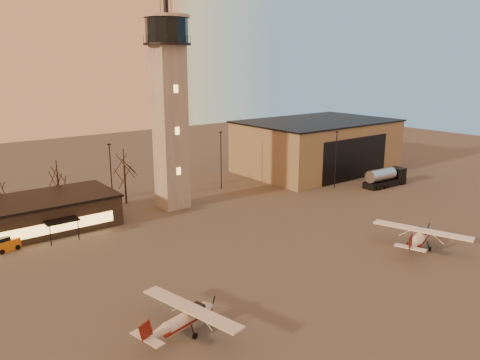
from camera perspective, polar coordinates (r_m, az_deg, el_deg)
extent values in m
plane|color=#464441|center=(50.84, 9.30, -11.23)|extent=(220.00, 220.00, 0.00)
cube|color=gray|center=(70.44, -8.48, 6.13)|extent=(4.00, 4.00, 24.00)
cylinder|color=black|center=(69.83, -8.86, 16.05)|extent=(6.80, 6.80, 0.30)
cylinder|color=black|center=(69.92, -8.91, 17.56)|extent=(6.00, 6.00, 3.40)
cylinder|color=gray|center=(70.06, -8.98, 19.11)|extent=(6.60, 6.60, 0.40)
cylinder|color=black|center=(70.20, -9.02, 20.25)|extent=(0.70, 0.70, 2.40)
cube|color=#9C8E66|center=(96.97, 9.32, 4.08)|extent=(30.00, 20.00, 10.00)
cube|color=black|center=(96.22, 9.44, 7.10)|extent=(30.60, 20.60, 0.30)
cube|color=black|center=(90.76, 13.91, 2.52)|extent=(18.00, 0.10, 8.00)
cube|color=black|center=(66.96, -25.69, -4.35)|extent=(25.00, 10.00, 4.00)
cube|color=black|center=(66.36, -25.88, -2.59)|extent=(25.40, 10.40, 0.30)
cube|color=#F1B554|center=(62.40, -24.63, -5.92)|extent=(22.00, 0.08, 1.40)
cube|color=black|center=(62.09, -20.92, -4.67)|extent=(4.00, 2.00, 0.20)
cylinder|color=black|center=(71.88, -15.41, 0.25)|extent=(0.16, 0.16, 10.00)
cube|color=black|center=(70.88, -15.68, 4.21)|extent=(0.50, 0.25, 0.18)
cylinder|color=black|center=(81.31, -2.33, 2.33)|extent=(0.16, 0.16, 10.00)
cube|color=black|center=(80.43, -2.36, 5.85)|extent=(0.50, 0.25, 0.18)
cylinder|color=black|center=(83.26, 11.58, 2.33)|extent=(0.16, 0.16, 10.00)
cube|color=black|center=(82.40, 11.75, 5.77)|extent=(0.50, 0.25, 0.18)
cylinder|color=black|center=(76.07, -21.21, -1.31)|extent=(0.28, 0.28, 5.25)
cylinder|color=black|center=(75.25, -13.81, -0.55)|extent=(0.28, 0.28, 6.16)
cylinder|color=black|center=(81.01, -8.57, 0.31)|extent=(0.28, 0.28, 4.97)
cylinder|color=white|center=(60.19, 21.10, -6.59)|extent=(4.96, 2.76, 1.35)
cone|color=white|center=(62.78, 21.71, -5.80)|extent=(1.29, 1.51, 1.29)
cone|color=white|center=(56.90, 20.27, -7.55)|extent=(2.72, 1.86, 1.14)
cube|color=black|center=(60.99, 21.37, -5.88)|extent=(1.82, 1.52, 0.73)
cube|color=#4F0E0B|center=(60.01, 21.05, -6.70)|extent=(5.76, 3.05, 0.23)
cube|color=white|center=(60.40, 21.29, -5.72)|extent=(5.01, 11.34, 0.15)
cube|color=white|center=(56.01, 20.04, -7.76)|extent=(1.95, 3.55, 0.08)
cube|color=#4F0E0B|center=(55.66, 20.08, -7.10)|extent=(1.40, 0.52, 1.76)
cylinder|color=silver|center=(40.24, -6.49, -16.47)|extent=(4.57, 2.15, 1.24)
cone|color=silver|center=(41.80, -3.84, -15.15)|extent=(1.09, 1.34, 1.19)
cone|color=silver|center=(38.35, -10.19, -18.04)|extent=(2.47, 1.52, 1.05)
cube|color=black|center=(40.59, -5.50, -15.44)|extent=(1.62, 1.29, 0.67)
cube|color=#61160D|center=(40.15, -6.69, -16.63)|extent=(5.32, 2.35, 0.21)
cube|color=silver|center=(40.15, -6.01, -15.30)|extent=(3.64, 10.59, 0.13)
cube|color=silver|center=(37.85, -11.25, -18.40)|extent=(1.51, 3.27, 0.08)
cube|color=#61160D|center=(37.44, -11.42, -17.59)|extent=(1.31, 0.36, 1.62)
cube|color=black|center=(88.04, 17.23, -0.34)|extent=(9.12, 3.04, 1.16)
cube|color=black|center=(90.34, 18.63, 0.84)|extent=(2.25, 2.55, 1.90)
cube|color=black|center=(90.86, 18.93, 1.10)|extent=(0.22, 2.01, 1.06)
cylinder|color=silver|center=(86.68, 16.78, 0.59)|extent=(6.04, 2.55, 2.22)
cube|color=orange|center=(62.32, -26.58, -7.09)|extent=(3.07, 2.11, 1.31)
cube|color=black|center=(61.94, -26.97, -6.53)|extent=(1.58, 1.58, 0.75)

